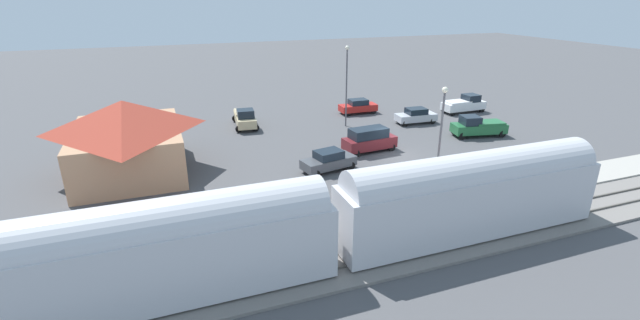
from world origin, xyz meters
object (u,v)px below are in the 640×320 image
(pedestrian_waiting_far, at_px, (381,201))
(pickup_green, at_px, (478,126))
(sedan_red, at_px, (358,106))
(light_pole_lot_center, at_px, (347,77))
(light_pole_near_platform, at_px, (441,125))
(pickup_tan, at_px, (245,118))
(suv_maroon, at_px, (369,139))
(station_building, at_px, (127,136))
(sedan_silver, at_px, (416,116))
(pedestrian_on_platform, at_px, (542,171))
(sedan_charcoal, at_px, (329,161))
(pickup_white, at_px, (464,104))

(pedestrian_waiting_far, relative_size, pickup_green, 0.30)
(sedan_red, height_order, light_pole_lot_center, light_pole_lot_center)
(light_pole_near_platform, bearing_deg, pickup_tan, 26.39)
(pickup_green, relative_size, suv_maroon, 1.13)
(light_pole_near_platform, distance_m, light_pole_lot_center, 17.10)
(station_building, relative_size, sedan_silver, 2.50)
(sedan_red, bearing_deg, pedestrian_on_platform, -171.59)
(pedestrian_on_platform, bearing_deg, suv_maroon, 35.99)
(station_building, height_order, sedan_silver, station_building)
(sedan_charcoal, xyz_separation_m, light_pole_lot_center, (11.35, -6.55, 4.47))
(pickup_green, distance_m, sedan_silver, 7.11)
(pickup_tan, distance_m, sedan_charcoal, 15.49)
(sedan_red, distance_m, sedan_silver, 7.50)
(pedestrian_waiting_far, bearing_deg, suv_maroon, -23.35)
(pedestrian_on_platform, bearing_deg, light_pole_near_platform, 68.23)
(pickup_white, bearing_deg, suv_maroon, 116.49)
(pedestrian_waiting_far, xyz_separation_m, sedan_silver, (18.40, -14.24, -0.40))
(sedan_red, bearing_deg, pickup_white, -108.36)
(sedan_red, distance_m, light_pole_near_platform, 22.18)
(pedestrian_on_platform, xyz_separation_m, pickup_green, (11.93, -3.93, -0.25))
(pickup_tan, height_order, light_pole_lot_center, light_pole_lot_center)
(pickup_green, height_order, sedan_charcoal, pickup_green)
(pickup_green, bearing_deg, suv_maroon, 90.95)
(pedestrian_on_platform, bearing_deg, pickup_green, -18.24)
(sedan_charcoal, bearing_deg, suv_maroon, -59.55)
(pedestrian_waiting_far, xyz_separation_m, pickup_green, (12.14, -17.60, -0.25))
(pedestrian_waiting_far, xyz_separation_m, light_pole_lot_center, (20.20, -6.47, 4.07))
(pickup_white, distance_m, light_pole_lot_center, 16.51)
(station_building, distance_m, pickup_tan, 14.94)
(pickup_tan, relative_size, sedan_red, 1.22)
(light_pole_lot_center, bearing_deg, station_building, 105.19)
(light_pole_near_platform, bearing_deg, pickup_green, -51.18)
(pedestrian_on_platform, distance_m, suv_maroon, 14.49)
(sedan_silver, bearing_deg, suv_maroon, 125.46)
(pedestrian_on_platform, height_order, pickup_tan, pickup_tan)
(sedan_red, bearing_deg, suv_maroon, 158.89)
(suv_maroon, height_order, pickup_white, suv_maroon)
(pedestrian_on_platform, bearing_deg, sedan_charcoal, 57.82)
(sedan_silver, relative_size, light_pole_lot_center, 0.53)
(station_building, distance_m, suv_maroon, 20.60)
(sedan_silver, bearing_deg, pickup_white, -75.40)
(pickup_tan, bearing_deg, suv_maroon, -142.77)
(pedestrian_waiting_far, height_order, pickup_tan, pickup_tan)
(pedestrian_on_platform, relative_size, pickup_green, 0.30)
(light_pole_near_platform, bearing_deg, pedestrian_on_platform, -111.77)
(pedestrian_waiting_far, height_order, pickup_green, pickup_green)
(pickup_tan, height_order, suv_maroon, suv_maroon)
(sedan_charcoal, xyz_separation_m, light_pole_near_platform, (-5.74, -6.46, 3.91))
(station_building, bearing_deg, pickup_tan, -49.82)
(station_building, bearing_deg, pedestrian_on_platform, -116.03)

